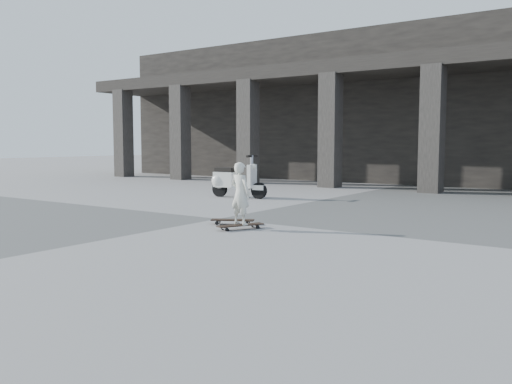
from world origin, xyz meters
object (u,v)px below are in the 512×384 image
Objects in this scene: child at (240,194)px; scooter at (230,180)px; skateboard_spare at (232,221)px; longboard at (240,226)px.

scooter is at bearing -45.08° from child.
scooter is at bearing 100.40° from skateboard_spare.
longboard is at bearing -0.00° from child.
longboard is 0.62m from skateboard_spare.
child is at bearing -57.02° from scooter.
skateboard_spare is at bearing -58.34° from scooter.
longboard is at bearing -67.01° from skateboard_spare.
skateboard_spare is 0.85m from child.
longboard is 1.07× the size of skateboard_spare.
scooter is (-3.73, 4.52, 0.42)m from longboard.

